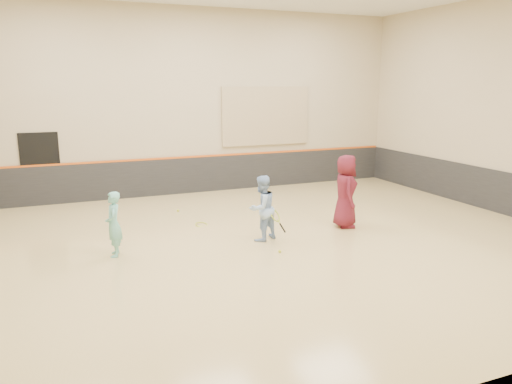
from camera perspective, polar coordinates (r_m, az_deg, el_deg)
name	(u,v)px	position (r m, az deg, el deg)	size (l,w,h in m)	color
room	(257,211)	(11.21, 0.07, -2.15)	(15.04, 12.04, 6.22)	tan
wainscot_back	(188,175)	(16.81, -7.73, 1.90)	(14.90, 0.04, 1.20)	#232326
wainscot_right	(502,193)	(15.64, 26.26, -0.07)	(0.04, 11.90, 1.20)	#232326
accent_stripe	(188,157)	(16.70, -7.78, 3.98)	(14.90, 0.03, 0.06)	#D85914
acoustic_panel	(266,116)	(17.46, 1.12, 8.68)	(3.20, 0.08, 2.00)	tan
doorway	(41,169)	(16.21, -23.36, 2.40)	(1.10, 0.05, 2.20)	black
girl	(114,224)	(10.99, -15.96, -3.55)	(0.51, 0.33, 1.40)	#77CEC4
instructor	(262,208)	(11.61, 0.67, -1.86)	(0.75, 0.58, 1.54)	#9CBFF1
young_man	(346,191)	(12.87, 10.20, 0.09)	(0.91, 0.59, 1.86)	maroon
held_racket	(275,215)	(11.60, 2.19, -2.69)	(0.46, 0.46, 0.65)	#A6C82B
spare_racket	(201,222)	(13.05, -6.25, -3.44)	(0.73, 0.73, 0.17)	#AFC22A
ball_under_racket	(280,251)	(10.96, 2.73, -6.77)	(0.07, 0.07, 0.07)	yellow
ball_in_hand	(353,184)	(12.69, 11.01, 0.86)	(0.07, 0.07, 0.07)	yellow
ball_beside_spare	(178,210)	(14.51, -8.91, -2.10)	(0.07, 0.07, 0.07)	#CFD631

